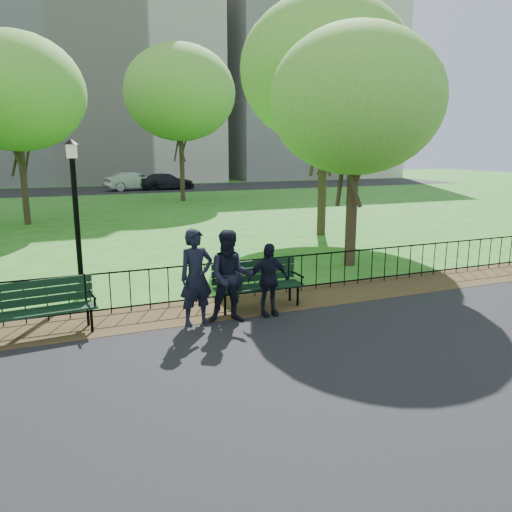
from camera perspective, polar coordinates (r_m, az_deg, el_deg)
name	(u,v)px	position (r m, az deg, el deg)	size (l,w,h in m)	color
ground	(246,332)	(9.41, -1.12, -8.63)	(120.00, 120.00, 0.00)	#296B1C
asphalt_path	(346,421)	(6.66, 10.22, -18.08)	(60.00, 9.20, 0.01)	black
dirt_strip	(221,308)	(10.74, -4.06, -5.92)	(60.00, 1.60, 0.01)	#352415
far_street	(90,190)	(43.44, -18.41, 7.12)	(70.00, 9.00, 0.01)	black
iron_fence	(213,280)	(11.06, -4.93, -2.78)	(24.06, 0.06, 1.00)	black
apartment_mid	(90,31)	(57.63, -18.45, 23.23)	(24.00, 15.00, 30.00)	#B4B0A4
apartment_east	(301,75)	(63.92, 5.16, 19.88)	(20.00, 15.00, 24.00)	beige
park_bench_main	(249,279)	(10.49, -0.76, -2.69)	(1.91, 0.60, 1.08)	black
park_bench_left_a	(39,302)	(9.85, -23.54, -4.88)	(1.98, 0.78, 1.09)	black
lamppost	(76,213)	(11.83, -19.86, 4.61)	(0.32, 0.32, 3.55)	black
tree_near_e	(356,101)	(14.59, 11.35, 17.01)	(4.80, 4.80, 6.68)	#2D2116
tree_mid_e	(325,71)	(19.89, 7.94, 20.25)	(6.39, 6.39, 8.91)	#2D2116
tree_far_c	(15,92)	(24.76, -25.82, 16.51)	(5.91, 5.91, 8.24)	#2D2116
tree_far_e	(180,93)	(33.24, -8.71, 17.95)	(7.01, 7.01, 9.76)	#2D2116
person_left	(196,277)	(9.56, -6.84, -2.44)	(0.68, 0.45, 1.87)	black
person_mid	(231,277)	(9.65, -2.93, -2.37)	(0.89, 0.46, 1.82)	black
person_right	(268,280)	(10.06, 1.40, -2.72)	(0.87, 0.36, 1.49)	black
sedan_silver	(133,181)	(42.48, -13.92, 8.29)	(1.55, 4.45, 1.47)	#9C9EA3
sedan_dark	(167,181)	(42.87, -10.14, 8.39)	(1.86, 4.58, 1.33)	black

